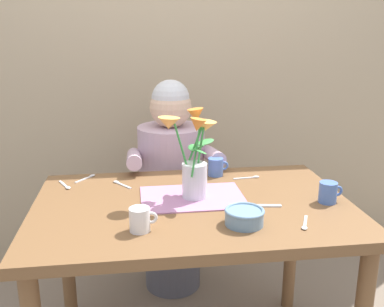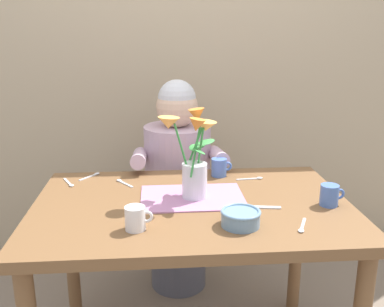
{
  "view_description": "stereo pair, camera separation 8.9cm",
  "coord_description": "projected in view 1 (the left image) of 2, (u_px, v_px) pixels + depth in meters",
  "views": [
    {
      "loc": [
        -0.21,
        -1.54,
        1.38
      ],
      "look_at": [
        0.0,
        0.05,
        0.92
      ],
      "focal_mm": 41.09,
      "sensor_mm": 36.0,
      "label": 1
    },
    {
      "loc": [
        -0.12,
        -1.55,
        1.38
      ],
      "look_at": [
        0.0,
        0.05,
        0.92
      ],
      "focal_mm": 41.09,
      "sensor_mm": 36.0,
      "label": 2
    }
  ],
  "objects": [
    {
      "name": "seated_person",
      "position": [
        172.0,
        189.0,
        2.3
      ],
      "size": [
        0.45,
        0.47,
        1.14
      ],
      "rotation": [
        0.0,
        0.0,
        0.02
      ],
      "color": "#4C4C56",
      "rests_on": "ground_plane"
    },
    {
      "name": "wood_panel_backdrop",
      "position": [
        168.0,
        51.0,
        2.53
      ],
      "size": [
        4.0,
        0.1,
        2.5
      ],
      "primitive_type": "cube",
      "color": "tan",
      "rests_on": "ground_plane"
    },
    {
      "name": "spoon_3",
      "position": [
        66.0,
        186.0,
        1.83
      ],
      "size": [
        0.07,
        0.11,
        0.01
      ],
      "color": "silver",
      "rests_on": "dining_table"
    },
    {
      "name": "ceramic_mug",
      "position": [
        328.0,
        192.0,
        1.66
      ],
      "size": [
        0.09,
        0.07,
        0.08
      ],
      "color": "#476BB7",
      "rests_on": "dining_table"
    },
    {
      "name": "flower_vase",
      "position": [
        193.0,
        157.0,
        1.67
      ],
      "size": [
        0.25,
        0.22,
        0.34
      ],
      "color": "silver",
      "rests_on": "dining_table"
    },
    {
      "name": "spoon_0",
      "position": [
        120.0,
        183.0,
        1.86
      ],
      "size": [
        0.08,
        0.1,
        0.01
      ],
      "color": "silver",
      "rests_on": "dining_table"
    },
    {
      "name": "dining_table",
      "position": [
        193.0,
        226.0,
        1.69
      ],
      "size": [
        1.2,
        0.8,
        0.74
      ],
      "color": "brown",
      "rests_on": "ground_plane"
    },
    {
      "name": "spoon_4",
      "position": [
        251.0,
        177.0,
        1.94
      ],
      "size": [
        0.12,
        0.03,
        0.01
      ],
      "color": "silver",
      "rests_on": "dining_table"
    },
    {
      "name": "tea_cup",
      "position": [
        216.0,
        167.0,
        1.96
      ],
      "size": [
        0.09,
        0.07,
        0.08
      ],
      "color": "#476BB7",
      "rests_on": "dining_table"
    },
    {
      "name": "spoon_2",
      "position": [
        305.0,
        225.0,
        1.47
      ],
      "size": [
        0.06,
        0.11,
        0.01
      ],
      "color": "silver",
      "rests_on": "dining_table"
    },
    {
      "name": "dinner_knife",
      "position": [
        256.0,
        206.0,
        1.63
      ],
      "size": [
        0.19,
        0.05,
        0.0
      ],
      "primitive_type": "cube",
      "rotation": [
        0.0,
        0.0,
        -0.15
      ],
      "color": "silver",
      "rests_on": "dining_table"
    },
    {
      "name": "spoon_1",
      "position": [
        88.0,
        177.0,
        1.94
      ],
      "size": [
        0.09,
        0.1,
        0.01
      ],
      "color": "silver",
      "rests_on": "dining_table"
    },
    {
      "name": "striped_placemat",
      "position": [
        192.0,
        197.0,
        1.71
      ],
      "size": [
        0.4,
        0.28,
        0.0
      ],
      "primitive_type": "cube",
      "color": "#B275A3",
      "rests_on": "dining_table"
    },
    {
      "name": "ceramic_bowl",
      "position": [
        244.0,
        216.0,
        1.48
      ],
      "size": [
        0.14,
        0.14,
        0.06
      ],
      "color": "#6689A8",
      "rests_on": "dining_table"
    },
    {
      "name": "coffee_cup",
      "position": [
        140.0,
        219.0,
        1.43
      ],
      "size": [
        0.09,
        0.07,
        0.08
      ],
      "color": "silver",
      "rests_on": "dining_table"
    }
  ]
}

